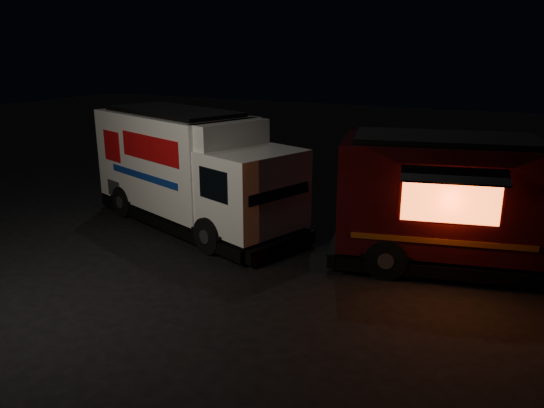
{
  "coord_description": "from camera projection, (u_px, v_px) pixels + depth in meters",
  "views": [
    {
      "loc": [
        7.18,
        -10.08,
        5.35
      ],
      "look_at": [
        1.12,
        2.0,
        1.35
      ],
      "focal_mm": 35.0,
      "sensor_mm": 36.0,
      "label": 1
    }
  ],
  "objects": [
    {
      "name": "red_truck",
      "position": [
        480.0,
        205.0,
        12.95
      ],
      "size": [
        7.56,
        4.2,
        3.32
      ],
      "primitive_type": null,
      "rotation": [
        0.0,
        0.0,
        0.23
      ],
      "color": "#370A0D",
      "rests_on": "ground"
    },
    {
      "name": "white_truck",
      "position": [
        195.0,
        170.0,
        16.17
      ],
      "size": [
        8.21,
        5.09,
        3.52
      ],
      "primitive_type": null,
      "rotation": [
        0.0,
        0.0,
        -0.34
      ],
      "color": "white",
      "rests_on": "ground"
    },
    {
      "name": "ground",
      "position": [
        196.0,
        270.0,
        13.24
      ],
      "size": [
        80.0,
        80.0,
        0.0
      ],
      "primitive_type": "plane",
      "color": "black",
      "rests_on": "ground"
    }
  ]
}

